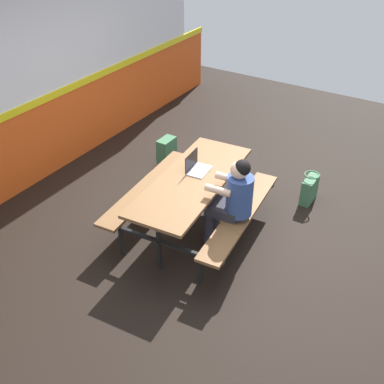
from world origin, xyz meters
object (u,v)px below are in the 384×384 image
at_px(backpack_dark, 166,152).
at_px(tote_bag_bright, 309,189).
at_px(student_nearer, 233,197).
at_px(picnic_table_main, 192,190).
at_px(laptop_silver, 196,167).

relative_size(backpack_dark, tote_bag_bright, 1.02).
bearing_deg(student_nearer, tote_bag_bright, -18.97).
distance_m(student_nearer, tote_bag_bright, 1.55).
xyz_separation_m(picnic_table_main, tote_bag_bright, (1.35, -1.04, -0.38)).
bearing_deg(laptop_silver, tote_bag_bright, -43.37).
relative_size(picnic_table_main, backpack_dark, 4.62).
bearing_deg(backpack_dark, laptop_silver, -130.04).
relative_size(picnic_table_main, student_nearer, 1.68).
bearing_deg(tote_bag_bright, backpack_dark, 95.85).
distance_m(picnic_table_main, laptop_silver, 0.29).
relative_size(laptop_silver, tote_bag_bright, 0.79).
height_order(backpack_dark, tote_bag_bright, backpack_dark).
relative_size(picnic_table_main, tote_bag_bright, 4.72).
distance_m(student_nearer, laptop_silver, 0.66).
relative_size(student_nearer, tote_bag_bright, 2.81).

